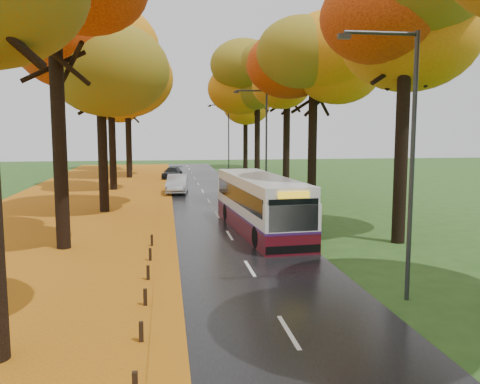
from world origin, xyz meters
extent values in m
cube|color=black|center=(0.00, 25.00, 0.02)|extent=(6.50, 90.00, 0.04)
cube|color=silver|center=(0.00, 25.00, 0.04)|extent=(0.12, 90.00, 0.01)
cube|color=#89430C|center=(-9.00, 25.00, 0.01)|extent=(12.00, 90.00, 0.02)
cube|color=#C67814|center=(-3.05, 25.00, 0.04)|extent=(0.90, 90.00, 0.01)
cylinder|color=black|center=(-7.50, 16.50, 4.58)|extent=(0.60, 0.60, 9.15)
ellipsoid|color=orange|center=(-7.50, 16.50, 10.30)|extent=(8.00, 8.00, 6.24)
cylinder|color=black|center=(-6.90, 26.50, 4.00)|extent=(0.60, 0.60, 8.00)
ellipsoid|color=orange|center=(-6.90, 26.50, 9.00)|extent=(9.20, 9.20, 7.18)
cylinder|color=black|center=(-7.50, 38.50, 4.29)|extent=(0.60, 0.60, 8.58)
ellipsoid|color=orange|center=(-7.50, 38.50, 9.65)|extent=(8.00, 8.00, 6.24)
cylinder|color=black|center=(-6.90, 49.50, 4.58)|extent=(0.60, 0.60, 9.15)
ellipsoid|color=orange|center=(-6.90, 49.50, 10.30)|extent=(9.20, 9.20, 7.18)
cylinder|color=black|center=(-7.50, 59.50, 4.00)|extent=(0.60, 0.60, 8.00)
ellipsoid|color=orange|center=(-7.50, 59.50, 9.00)|extent=(8.00, 8.00, 6.24)
cylinder|color=black|center=(7.50, 15.50, 4.61)|extent=(0.60, 0.60, 9.22)
ellipsoid|color=#DB5310|center=(7.50, 15.50, 10.37)|extent=(8.20, 8.20, 6.40)
cylinder|color=black|center=(6.90, 27.50, 4.10)|extent=(0.60, 0.60, 8.19)
ellipsoid|color=#DB5310|center=(6.90, 27.50, 9.22)|extent=(9.20, 9.20, 7.18)
cylinder|color=black|center=(7.50, 37.50, 4.35)|extent=(0.60, 0.60, 8.70)
ellipsoid|color=#DB5310|center=(7.50, 37.50, 9.79)|extent=(8.20, 8.20, 6.40)
cylinder|color=black|center=(6.90, 48.50, 4.61)|extent=(0.60, 0.60, 9.22)
ellipsoid|color=#DB5310|center=(6.90, 48.50, 10.37)|extent=(9.20, 9.20, 7.18)
cylinder|color=black|center=(7.50, 60.50, 4.10)|extent=(0.60, 0.60, 8.19)
ellipsoid|color=#DB5310|center=(7.50, 60.50, 9.22)|extent=(8.20, 8.20, 6.40)
cube|color=black|center=(-3.70, 6.00, 0.26)|extent=(0.11, 0.11, 0.52)
cube|color=black|center=(-3.70, 8.60, 0.26)|extent=(0.11, 0.11, 0.52)
cube|color=black|center=(-3.70, 11.20, 0.26)|extent=(0.11, 0.11, 0.52)
cube|color=black|center=(-3.70, 13.80, 0.26)|extent=(0.11, 0.11, 0.52)
cube|color=black|center=(-3.70, 16.40, 0.26)|extent=(0.11, 0.11, 0.52)
cylinder|color=#333538|center=(4.20, 8.00, 4.00)|extent=(0.14, 0.14, 8.00)
cylinder|color=#333538|center=(3.10, 8.00, 7.90)|extent=(2.20, 0.11, 0.11)
cube|color=#333538|center=(2.00, 8.00, 7.78)|extent=(0.35, 0.18, 0.14)
cylinder|color=#333538|center=(4.20, 30.00, 4.00)|extent=(0.14, 0.14, 8.00)
cylinder|color=#333538|center=(3.10, 30.00, 7.90)|extent=(2.20, 0.11, 0.11)
cube|color=#333538|center=(2.00, 30.00, 7.78)|extent=(0.35, 0.18, 0.14)
cylinder|color=#333538|center=(4.20, 52.00, 4.00)|extent=(0.14, 0.14, 8.00)
cylinder|color=#333538|center=(3.10, 52.00, 7.90)|extent=(2.20, 0.11, 0.11)
cube|color=#333538|center=(2.00, 52.00, 7.78)|extent=(0.35, 0.18, 0.14)
cube|color=#4C0C15|center=(1.67, 18.87, 0.47)|extent=(3.20, 10.70, 0.86)
cube|color=silver|center=(1.67, 18.87, 1.53)|extent=(3.20, 10.70, 1.25)
cube|color=silver|center=(1.67, 18.87, 2.49)|extent=(3.13, 10.49, 0.67)
cube|color=#351751|center=(1.67, 18.87, 0.95)|extent=(3.22, 10.72, 0.12)
cube|color=black|center=(1.67, 18.87, 1.91)|extent=(3.16, 9.86, 0.82)
cube|color=black|center=(2.07, 13.64, 1.72)|extent=(2.11, 0.22, 1.34)
cube|color=yellow|center=(2.07, 13.64, 2.55)|extent=(1.32, 0.16, 0.27)
cube|color=black|center=(2.06, 13.66, 0.31)|extent=(2.35, 0.30, 0.34)
cylinder|color=black|center=(0.86, 15.21, 0.52)|extent=(0.34, 0.98, 0.96)
cylinder|color=black|center=(3.02, 15.37, 0.52)|extent=(0.34, 0.98, 0.96)
cylinder|color=black|center=(0.35, 21.94, 0.52)|extent=(0.34, 0.98, 0.96)
cylinder|color=black|center=(2.50, 22.10, 0.52)|extent=(0.34, 0.98, 0.96)
imported|color=#BBBBC0|center=(-2.10, 36.47, 0.74)|extent=(1.91, 4.20, 1.40)
imported|color=#9FA2A7|center=(-2.11, 35.12, 0.79)|extent=(2.01, 4.67, 1.50)
imported|color=black|center=(-2.35, 47.69, 0.62)|extent=(2.50, 4.26, 1.16)
camera|label=1|loc=(-3.04, -6.11, 5.19)|focal=38.00mm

